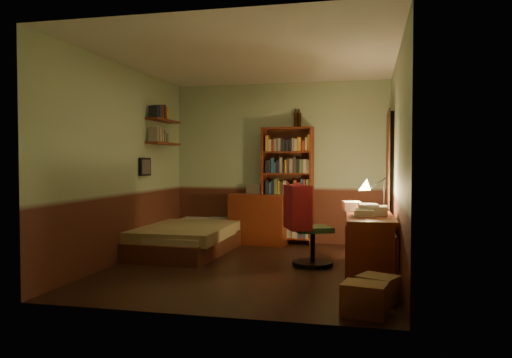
% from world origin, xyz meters
% --- Properties ---
extents(floor, '(3.50, 4.00, 0.02)m').
position_xyz_m(floor, '(0.00, 0.00, -0.01)').
color(floor, black).
rests_on(floor, ground).
extents(ceiling, '(3.50, 4.00, 0.02)m').
position_xyz_m(ceiling, '(0.00, 0.00, 2.61)').
color(ceiling, silver).
rests_on(ceiling, wall_back).
extents(wall_back, '(3.50, 0.02, 2.60)m').
position_xyz_m(wall_back, '(0.00, 2.01, 1.30)').
color(wall_back, '#9EB58C').
rests_on(wall_back, ground).
extents(wall_left, '(0.02, 4.00, 2.60)m').
position_xyz_m(wall_left, '(-1.76, 0.00, 1.30)').
color(wall_left, '#9EB58C').
rests_on(wall_left, ground).
extents(wall_right, '(0.02, 4.00, 2.60)m').
position_xyz_m(wall_right, '(1.76, 0.00, 1.30)').
color(wall_right, '#9EB58C').
rests_on(wall_right, ground).
extents(wall_front, '(3.50, 0.02, 2.60)m').
position_xyz_m(wall_front, '(0.00, -2.01, 1.30)').
color(wall_front, '#9EB58C').
rests_on(wall_front, ground).
extents(doorway, '(0.06, 0.90, 2.00)m').
position_xyz_m(doorway, '(1.72, 1.30, 1.00)').
color(doorway, black).
rests_on(doorway, ground).
extents(door_trim, '(0.02, 0.98, 2.08)m').
position_xyz_m(door_trim, '(1.69, 1.30, 1.00)').
color(door_trim, '#4A2517').
rests_on(door_trim, ground).
extents(bed, '(1.32, 2.31, 0.67)m').
position_xyz_m(bed, '(-1.19, 0.97, 0.33)').
color(bed, olive).
rests_on(bed, ground).
extents(dresser, '(0.95, 0.55, 0.80)m').
position_xyz_m(dresser, '(-0.30, 1.76, 0.40)').
color(dresser, maroon).
rests_on(dresser, ground).
extents(mini_stereo, '(0.35, 0.31, 0.15)m').
position_xyz_m(mini_stereo, '(-0.36, 1.89, 0.88)').
color(mini_stereo, '#B2B2B7').
rests_on(mini_stereo, dresser).
extents(bookshelf, '(0.82, 0.31, 1.87)m').
position_xyz_m(bookshelf, '(0.15, 1.85, 0.94)').
color(bookshelf, maroon).
rests_on(bookshelf, ground).
extents(bottle_left, '(0.07, 0.07, 0.24)m').
position_xyz_m(bottle_left, '(0.26, 1.96, 1.99)').
color(bottle_left, black).
rests_on(bottle_left, bookshelf).
extents(bottle_right, '(0.08, 0.08, 0.24)m').
position_xyz_m(bottle_right, '(0.32, 1.96, 1.99)').
color(bottle_right, black).
rests_on(bottle_right, bookshelf).
extents(desk, '(0.59, 1.32, 0.69)m').
position_xyz_m(desk, '(1.44, -0.06, 0.35)').
color(desk, maroon).
rests_on(desk, ground).
extents(paper_stack, '(0.26, 0.32, 0.12)m').
position_xyz_m(paper_stack, '(1.21, 0.49, 0.75)').
color(paper_stack, silver).
rests_on(paper_stack, desk).
extents(desk_lamp, '(0.26, 0.26, 0.69)m').
position_xyz_m(desk_lamp, '(1.62, 0.59, 1.04)').
color(desk_lamp, black).
rests_on(desk_lamp, desk).
extents(office_chair, '(0.65, 0.62, 1.03)m').
position_xyz_m(office_chair, '(0.73, 0.28, 0.51)').
color(office_chair, '#335D36').
rests_on(office_chair, ground).
extents(red_jacket, '(0.41, 0.53, 0.55)m').
position_xyz_m(red_jacket, '(0.48, 0.18, 1.30)').
color(red_jacket, '#B41D28').
rests_on(red_jacket, office_chair).
extents(wall_shelf_lower, '(0.20, 0.90, 0.03)m').
position_xyz_m(wall_shelf_lower, '(-1.64, 1.10, 1.60)').
color(wall_shelf_lower, maroon).
rests_on(wall_shelf_lower, wall_left).
extents(wall_shelf_upper, '(0.20, 0.90, 0.03)m').
position_xyz_m(wall_shelf_upper, '(-1.64, 1.10, 1.95)').
color(wall_shelf_upper, maroon).
rests_on(wall_shelf_upper, wall_left).
extents(framed_picture, '(0.04, 0.32, 0.26)m').
position_xyz_m(framed_picture, '(-1.72, 0.60, 1.25)').
color(framed_picture, black).
rests_on(framed_picture, wall_left).
extents(cardboard_box_a, '(0.42, 0.37, 0.28)m').
position_xyz_m(cardboard_box_a, '(1.40, -1.67, 0.14)').
color(cardboard_box_a, '#9E7E50').
rests_on(cardboard_box_a, ground).
extents(cardboard_box_b, '(0.44, 0.41, 0.24)m').
position_xyz_m(cardboard_box_b, '(1.52, -1.20, 0.12)').
color(cardboard_box_b, '#9E7E50').
rests_on(cardboard_box_b, ground).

